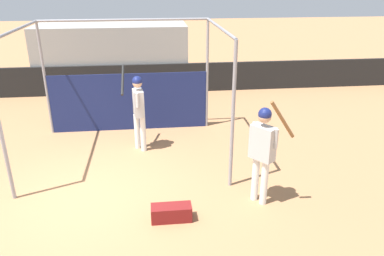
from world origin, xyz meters
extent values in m
plane|color=#A8754C|center=(0.00, 0.00, 0.00)|extent=(60.00, 60.00, 0.00)
cube|color=black|center=(0.00, 6.74, 0.51)|extent=(24.00, 0.12, 1.03)
cube|color=#9E9E99|center=(0.00, 8.00, 1.14)|extent=(5.40, 2.40, 2.28)
cube|color=#1E6B3D|center=(-1.93, 7.20, 1.08)|extent=(0.45, 0.40, 0.10)
cube|color=#1E6B3D|center=(-1.93, 7.38, 1.31)|extent=(0.45, 0.06, 0.40)
cube|color=#1E6B3D|center=(-1.38, 7.20, 1.08)|extent=(0.45, 0.40, 0.10)
cube|color=#1E6B3D|center=(-1.38, 7.38, 1.31)|extent=(0.45, 0.06, 0.40)
cube|color=#1E6B3D|center=(-0.83, 7.20, 1.08)|extent=(0.45, 0.40, 0.10)
cube|color=#1E6B3D|center=(-0.83, 7.38, 1.31)|extent=(0.45, 0.06, 0.40)
cube|color=#1E6B3D|center=(-0.28, 7.20, 1.08)|extent=(0.45, 0.40, 0.10)
cube|color=#1E6B3D|center=(-0.28, 7.38, 1.31)|extent=(0.45, 0.06, 0.40)
cube|color=#1E6B3D|center=(0.27, 7.20, 1.08)|extent=(0.45, 0.40, 0.10)
cube|color=#1E6B3D|center=(0.27, 7.38, 1.31)|extent=(0.45, 0.06, 0.40)
cube|color=#1E6B3D|center=(0.82, 7.20, 1.08)|extent=(0.45, 0.40, 0.10)
cube|color=#1E6B3D|center=(0.82, 7.38, 1.31)|extent=(0.45, 0.06, 0.40)
cube|color=#1E6B3D|center=(1.38, 7.20, 1.08)|extent=(0.45, 0.40, 0.10)
cube|color=#1E6B3D|center=(1.38, 7.38, 1.31)|extent=(0.45, 0.06, 0.40)
cube|color=#1E6B3D|center=(1.93, 7.20, 1.08)|extent=(0.45, 0.40, 0.10)
cube|color=#1E6B3D|center=(1.93, 7.38, 1.31)|extent=(0.45, 0.06, 0.40)
cube|color=#1E6B3D|center=(-1.93, 8.00, 1.48)|extent=(0.45, 0.40, 0.10)
cube|color=#1E6B3D|center=(-1.93, 8.18, 1.71)|extent=(0.45, 0.06, 0.40)
cube|color=#1E6B3D|center=(-1.38, 8.00, 1.48)|extent=(0.45, 0.40, 0.10)
cube|color=#1E6B3D|center=(-1.38, 8.18, 1.71)|extent=(0.45, 0.06, 0.40)
cube|color=#1E6B3D|center=(-0.83, 8.00, 1.48)|extent=(0.45, 0.40, 0.10)
cube|color=#1E6B3D|center=(-0.83, 8.18, 1.71)|extent=(0.45, 0.06, 0.40)
cube|color=#1E6B3D|center=(-0.28, 8.00, 1.48)|extent=(0.45, 0.40, 0.10)
cube|color=#1E6B3D|center=(-0.28, 8.18, 1.71)|extent=(0.45, 0.06, 0.40)
cube|color=#1E6B3D|center=(0.27, 8.00, 1.48)|extent=(0.45, 0.40, 0.10)
cube|color=#1E6B3D|center=(0.27, 8.18, 1.71)|extent=(0.45, 0.06, 0.40)
cube|color=#1E6B3D|center=(0.82, 8.00, 1.48)|extent=(0.45, 0.40, 0.10)
cube|color=#1E6B3D|center=(0.82, 8.18, 1.71)|extent=(0.45, 0.06, 0.40)
cube|color=#1E6B3D|center=(1.38, 8.00, 1.48)|extent=(0.45, 0.40, 0.10)
cube|color=#1E6B3D|center=(1.38, 8.18, 1.71)|extent=(0.45, 0.06, 0.40)
cube|color=#1E6B3D|center=(1.93, 8.00, 1.48)|extent=(0.45, 0.40, 0.10)
cube|color=#1E6B3D|center=(1.93, 8.18, 1.71)|extent=(0.45, 0.06, 0.40)
cube|color=#1E6B3D|center=(-1.93, 8.80, 1.88)|extent=(0.45, 0.40, 0.10)
cube|color=#1E6B3D|center=(-1.93, 8.98, 2.11)|extent=(0.45, 0.06, 0.40)
cube|color=#1E6B3D|center=(-1.38, 8.80, 1.88)|extent=(0.45, 0.40, 0.10)
cube|color=#1E6B3D|center=(-1.38, 8.98, 2.11)|extent=(0.45, 0.06, 0.40)
cube|color=#1E6B3D|center=(-0.83, 8.80, 1.88)|extent=(0.45, 0.40, 0.10)
cube|color=#1E6B3D|center=(-0.83, 8.98, 2.11)|extent=(0.45, 0.06, 0.40)
cube|color=#1E6B3D|center=(-0.28, 8.80, 1.88)|extent=(0.45, 0.40, 0.10)
cube|color=#1E6B3D|center=(-0.28, 8.98, 2.11)|extent=(0.45, 0.06, 0.40)
cube|color=#1E6B3D|center=(0.27, 8.80, 1.88)|extent=(0.45, 0.40, 0.10)
cube|color=#1E6B3D|center=(0.27, 8.98, 2.11)|extent=(0.45, 0.06, 0.40)
cube|color=#1E6B3D|center=(0.82, 8.80, 1.88)|extent=(0.45, 0.40, 0.10)
cube|color=#1E6B3D|center=(0.82, 8.98, 2.11)|extent=(0.45, 0.06, 0.40)
cube|color=#1E6B3D|center=(1.38, 8.80, 1.88)|extent=(0.45, 0.40, 0.10)
cube|color=#1E6B3D|center=(1.38, 8.98, 2.11)|extent=(0.45, 0.06, 0.40)
cube|color=#1E6B3D|center=(1.93, 8.80, 1.88)|extent=(0.45, 0.40, 0.10)
cube|color=#1E6B3D|center=(1.93, 8.98, 2.11)|extent=(0.45, 0.06, 0.40)
cylinder|color=gray|center=(-1.33, 0.16, 1.45)|extent=(0.07, 0.07, 2.91)
cylinder|color=gray|center=(2.85, 0.16, 1.45)|extent=(0.07, 0.07, 2.91)
cylinder|color=gray|center=(-1.33, 3.37, 1.45)|extent=(0.07, 0.07, 2.91)
cylinder|color=gray|center=(2.85, 3.37, 1.45)|extent=(0.07, 0.07, 2.91)
cylinder|color=gray|center=(-1.33, 1.76, 2.91)|extent=(0.06, 3.21, 0.06)
cylinder|color=gray|center=(2.85, 1.76, 2.91)|extent=(0.06, 3.21, 0.06)
cylinder|color=gray|center=(0.76, 3.37, 2.91)|extent=(4.18, 0.06, 0.06)
cube|color=navy|center=(0.76, 3.35, 0.78)|extent=(4.11, 0.03, 1.56)
cylinder|color=white|center=(1.12, 1.98, 0.44)|extent=(0.15, 0.15, 0.87)
cylinder|color=white|center=(0.97, 2.14, 0.44)|extent=(0.15, 0.15, 0.87)
cube|color=#B7B7B7|center=(1.04, 2.06, 1.18)|extent=(0.28, 0.44, 0.62)
sphere|color=tan|center=(1.04, 2.06, 1.66)|extent=(0.22, 0.22, 0.22)
sphere|color=navy|center=(1.04, 2.06, 1.71)|extent=(0.23, 0.23, 0.23)
cylinder|color=#B7B7B7|center=(1.04, 1.84, 1.32)|extent=(0.08, 0.08, 0.34)
cylinder|color=#B7B7B7|center=(0.97, 2.26, 1.32)|extent=(0.08, 0.08, 0.34)
cylinder|color=black|center=(0.71, 2.25, 1.69)|extent=(0.08, 0.75, 0.55)
sphere|color=black|center=(1.07, 2.25, 1.44)|extent=(0.08, 0.08, 0.08)
cylinder|color=white|center=(3.20, -0.39, 0.45)|extent=(0.18, 0.18, 0.89)
cylinder|color=white|center=(3.33, -0.55, 0.45)|extent=(0.18, 0.18, 0.89)
cube|color=#B7B7B7|center=(3.26, -0.47, 1.21)|extent=(0.45, 0.49, 0.63)
sphere|color=tan|center=(3.26, -0.47, 1.69)|extent=(0.22, 0.22, 0.22)
sphere|color=navy|center=(3.26, -0.47, 1.74)|extent=(0.23, 0.23, 0.23)
cylinder|color=#B7B7B7|center=(3.15, -0.26, 1.35)|extent=(0.10, 0.10, 0.35)
cylinder|color=#B7B7B7|center=(3.44, -0.63, 1.35)|extent=(0.10, 0.10, 0.35)
cylinder|color=brown|center=(3.48, -0.74, 1.74)|extent=(0.52, 0.18, 0.71)
sphere|color=brown|center=(3.43, -0.51, 1.40)|extent=(0.08, 0.08, 0.08)
cube|color=maroon|center=(1.61, -0.86, 0.14)|extent=(0.70, 0.28, 0.28)
camera|label=1|loc=(1.35, -6.27, 3.96)|focal=35.00mm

